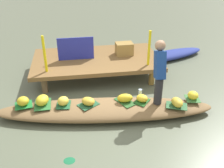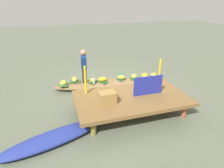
# 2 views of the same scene
# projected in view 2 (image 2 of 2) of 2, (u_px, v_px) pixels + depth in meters

# --- Properties ---
(canal_water) EXTENTS (40.00, 40.00, 0.00)m
(canal_water) POSITION_uv_depth(u_px,v_px,m) (113.00, 86.00, 7.29)
(canal_water) COLOR #59614D
(canal_water) RESTS_ON ground
(dock_platform) EXTENTS (3.20, 1.80, 0.48)m
(dock_platform) POSITION_uv_depth(u_px,v_px,m) (131.00, 99.00, 5.50)
(dock_platform) COLOR brown
(dock_platform) RESTS_ON ground
(vendor_boat) EXTENTS (4.40, 1.28, 0.26)m
(vendor_boat) POSITION_uv_depth(u_px,v_px,m) (113.00, 83.00, 7.24)
(vendor_boat) COLOR brown
(vendor_boat) RESTS_ON ground
(moored_boat) EXTENTS (2.53, 1.28, 0.22)m
(moored_boat) POSITION_uv_depth(u_px,v_px,m) (54.00, 138.00, 4.39)
(moored_boat) COLOR navy
(moored_boat) RESTS_ON ground
(leaf_mat_0) EXTENTS (0.47, 0.39, 0.01)m
(leaf_mat_0) POSITION_uv_depth(u_px,v_px,m) (75.00, 81.00, 7.05)
(leaf_mat_0) COLOR #31643A
(leaf_mat_0) RESTS_ON vendor_boat
(banana_bunch_0) EXTENTS (0.23, 0.31, 0.16)m
(banana_bunch_0) POSITION_uv_depth(u_px,v_px,m) (75.00, 79.00, 7.02)
(banana_bunch_0) COLOR gold
(banana_bunch_0) RESTS_ON vendor_boat
(leaf_mat_1) EXTENTS (0.33, 0.35, 0.01)m
(leaf_mat_1) POSITION_uv_depth(u_px,v_px,m) (64.00, 85.00, 6.76)
(leaf_mat_1) COLOR #3A763C
(leaf_mat_1) RESTS_ON vendor_boat
(banana_bunch_1) EXTENTS (0.23, 0.23, 0.16)m
(banana_bunch_1) POSITION_uv_depth(u_px,v_px,m) (63.00, 83.00, 6.73)
(banana_bunch_1) COLOR yellow
(banana_bunch_1) RESTS_ON vendor_boat
(leaf_mat_2) EXTENTS (0.37, 0.35, 0.01)m
(leaf_mat_2) POSITION_uv_depth(u_px,v_px,m) (154.00, 77.00, 7.43)
(leaf_mat_2) COLOR #1D7330
(leaf_mat_2) RESTS_ON vendor_boat
(banana_bunch_2) EXTENTS (0.24, 0.24, 0.18)m
(banana_bunch_2) POSITION_uv_depth(u_px,v_px,m) (154.00, 75.00, 7.39)
(banana_bunch_2) COLOR gold
(banana_bunch_2) RESTS_ON vendor_boat
(leaf_mat_3) EXTENTS (0.41, 0.50, 0.01)m
(leaf_mat_3) POSITION_uv_depth(u_px,v_px,m) (103.00, 81.00, 7.05)
(leaf_mat_3) COLOR #285725
(leaf_mat_3) RESTS_ON vendor_boat
(banana_bunch_3) EXTENTS (0.32, 0.20, 0.17)m
(banana_bunch_3) POSITION_uv_depth(u_px,v_px,m) (102.00, 79.00, 7.02)
(banana_bunch_3) COLOR gold
(banana_bunch_3) RESTS_ON vendor_boat
(leaf_mat_4) EXTENTS (0.47, 0.43, 0.01)m
(leaf_mat_4) POSITION_uv_depth(u_px,v_px,m) (121.00, 79.00, 7.24)
(leaf_mat_4) COLOR #235534
(leaf_mat_4) RESTS_ON vendor_boat
(banana_bunch_4) EXTENTS (0.34, 0.33, 0.16)m
(banana_bunch_4) POSITION_uv_depth(u_px,v_px,m) (121.00, 77.00, 7.21)
(banana_bunch_4) COLOR gold
(banana_bunch_4) RESTS_ON vendor_boat
(leaf_mat_5) EXTENTS (0.30, 0.34, 0.01)m
(leaf_mat_5) POSITION_uv_depth(u_px,v_px,m) (134.00, 78.00, 7.32)
(leaf_mat_5) COLOR #1F5934
(leaf_mat_5) RESTS_ON vendor_boat
(banana_bunch_5) EXTENTS (0.31, 0.31, 0.18)m
(banana_bunch_5) POSITION_uv_depth(u_px,v_px,m) (134.00, 76.00, 7.28)
(banana_bunch_5) COLOR yellow
(banana_bunch_5) RESTS_ON vendor_boat
(leaf_mat_6) EXTENTS (0.32, 0.45, 0.01)m
(leaf_mat_6) POSITION_uv_depth(u_px,v_px,m) (144.00, 78.00, 7.36)
(leaf_mat_6) COLOR #2B6C33
(leaf_mat_6) RESTS_ON vendor_boat
(banana_bunch_6) EXTENTS (0.33, 0.37, 0.20)m
(banana_bunch_6) POSITION_uv_depth(u_px,v_px,m) (145.00, 76.00, 7.32)
(banana_bunch_6) COLOR gold
(banana_bunch_6) RESTS_ON vendor_boat
(leaf_mat_7) EXTENTS (0.40, 0.41, 0.01)m
(leaf_mat_7) POSITION_uv_depth(u_px,v_px,m) (93.00, 82.00, 7.00)
(leaf_mat_7) COLOR #215920
(leaf_mat_7) RESTS_ON vendor_boat
(banana_bunch_7) EXTENTS (0.30, 0.29, 0.15)m
(banana_bunch_7) POSITION_uv_depth(u_px,v_px,m) (93.00, 80.00, 6.97)
(banana_bunch_7) COLOR yellow
(banana_bunch_7) RESTS_ON vendor_boat
(vendor_person) EXTENTS (0.22, 0.44, 1.24)m
(vendor_person) POSITION_uv_depth(u_px,v_px,m) (84.00, 64.00, 6.65)
(vendor_person) COLOR #28282D
(vendor_person) RESTS_ON vendor_boat
(water_bottle) EXTENTS (0.07, 0.07, 0.20)m
(water_bottle) POSITION_uv_depth(u_px,v_px,m) (94.00, 81.00, 6.83)
(water_bottle) COLOR silver
(water_bottle) RESTS_ON vendor_boat
(market_banner) EXTENTS (0.89, 0.04, 0.57)m
(market_banner) POSITION_uv_depth(u_px,v_px,m) (148.00, 86.00, 5.50)
(market_banner) COLOR #232B97
(market_banner) RESTS_ON dock_platform
(railing_post_west) EXTENTS (0.06, 0.06, 0.85)m
(railing_post_west) POSITION_uv_depth(u_px,v_px,m) (160.00, 72.00, 6.16)
(railing_post_west) COLOR yellow
(railing_post_west) RESTS_ON dock_platform
(railing_post_east) EXTENTS (0.06, 0.06, 0.85)m
(railing_post_east) POSITION_uv_depth(u_px,v_px,m) (85.00, 80.00, 5.51)
(railing_post_east) COLOR yellow
(railing_post_east) RESTS_ON dock_platform
(produce_crate) EXTENTS (0.45, 0.33, 0.32)m
(produce_crate) POSITION_uv_depth(u_px,v_px,m) (107.00, 98.00, 5.09)
(produce_crate) COLOR olive
(produce_crate) RESTS_ON dock_platform
(drifting_plant_0) EXTENTS (0.20, 0.22, 0.01)m
(drifting_plant_0) POSITION_uv_depth(u_px,v_px,m) (67.00, 74.00, 8.46)
(drifting_plant_0) COLOR #2B6649
(drifting_plant_0) RESTS_ON ground
(drifting_plant_1) EXTENTS (0.21, 0.19, 0.01)m
(drifting_plant_1) POSITION_uv_depth(u_px,v_px,m) (121.00, 74.00, 8.50)
(drifting_plant_1) COLOR #17623A
(drifting_plant_1) RESTS_ON ground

